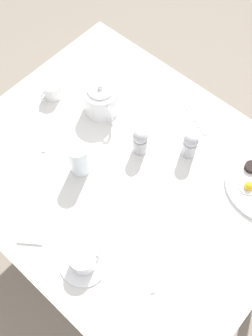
{
  "coord_description": "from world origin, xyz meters",
  "views": [
    {
      "loc": [
        0.47,
        0.42,
        1.9
      ],
      "look_at": [
        0.0,
        0.0,
        0.74
      ],
      "focal_mm": 42.0,
      "sensor_mm": 36.0,
      "label": 1
    }
  ],
  "objects_px": {
    "teapot_near": "(101,99)",
    "pepper_grinder": "(190,144)",
    "salt_grinder": "(140,141)",
    "teacup_with_saucer_left": "(83,261)",
    "spoon_for_tea": "(195,118)",
    "fork_by_plate": "(39,132)",
    "creamer_jug": "(52,90)",
    "knife_by_plate": "(148,259)",
    "napkin_folded": "(34,223)",
    "water_glass_tall": "(79,159)"
  },
  "relations": [
    {
      "from": "teacup_with_saucer_left",
      "to": "knife_by_plate",
      "type": "distance_m",
      "value": 0.2
    },
    {
      "from": "pepper_grinder",
      "to": "knife_by_plate",
      "type": "bearing_deg",
      "value": 20.32
    },
    {
      "from": "napkin_folded",
      "to": "water_glass_tall",
      "type": "bearing_deg",
      "value": -173.05
    },
    {
      "from": "pepper_grinder",
      "to": "fork_by_plate",
      "type": "relative_size",
      "value": 0.7
    },
    {
      "from": "teacup_with_saucer_left",
      "to": "creamer_jug",
      "type": "bearing_deg",
      "value": -124.96
    },
    {
      "from": "pepper_grinder",
      "to": "napkin_folded",
      "type": "height_order",
      "value": "pepper_grinder"
    },
    {
      "from": "salt_grinder",
      "to": "fork_by_plate",
      "type": "xyz_separation_m",
      "value": [
        0.19,
        -0.32,
        -0.06
      ]
    },
    {
      "from": "teacup_with_saucer_left",
      "to": "salt_grinder",
      "type": "distance_m",
      "value": 0.44
    },
    {
      "from": "fork_by_plate",
      "to": "water_glass_tall",
      "type": "bearing_deg",
      "value": 88.48
    },
    {
      "from": "teacup_with_saucer_left",
      "to": "creamer_jug",
      "type": "relative_size",
      "value": 1.59
    },
    {
      "from": "teapot_near",
      "to": "creamer_jug",
      "type": "height_order",
      "value": "teapot_near"
    },
    {
      "from": "water_glass_tall",
      "to": "spoon_for_tea",
      "type": "bearing_deg",
      "value": 159.3
    },
    {
      "from": "spoon_for_tea",
      "to": "fork_by_plate",
      "type": "bearing_deg",
      "value": -42.02
    },
    {
      "from": "teacup_with_saucer_left",
      "to": "water_glass_tall",
      "type": "distance_m",
      "value": 0.33
    },
    {
      "from": "creamer_jug",
      "to": "napkin_folded",
      "type": "height_order",
      "value": "creamer_jug"
    },
    {
      "from": "pepper_grinder",
      "to": "fork_by_plate",
      "type": "distance_m",
      "value": 0.54
    },
    {
      "from": "pepper_grinder",
      "to": "teapot_near",
      "type": "bearing_deg",
      "value": -80.26
    },
    {
      "from": "napkin_folded",
      "to": "creamer_jug",
      "type": "bearing_deg",
      "value": -139.92
    },
    {
      "from": "salt_grinder",
      "to": "napkin_folded",
      "type": "height_order",
      "value": "salt_grinder"
    },
    {
      "from": "teacup_with_saucer_left",
      "to": "water_glass_tall",
      "type": "bearing_deg",
      "value": -133.27
    },
    {
      "from": "teacup_with_saucer_left",
      "to": "teapot_near",
      "type": "bearing_deg",
      "value": -141.81
    },
    {
      "from": "fork_by_plate",
      "to": "creamer_jug",
      "type": "bearing_deg",
      "value": -150.66
    },
    {
      "from": "knife_by_plate",
      "to": "spoon_for_tea",
      "type": "height_order",
      "value": "same"
    },
    {
      "from": "teapot_near",
      "to": "creamer_jug",
      "type": "distance_m",
      "value": 0.2
    },
    {
      "from": "napkin_folded",
      "to": "teacup_with_saucer_left",
      "type": "bearing_deg",
      "value": 94.61
    },
    {
      "from": "salt_grinder",
      "to": "napkin_folded",
      "type": "distance_m",
      "value": 0.44
    },
    {
      "from": "knife_by_plate",
      "to": "teacup_with_saucer_left",
      "type": "bearing_deg",
      "value": -44.85
    },
    {
      "from": "water_glass_tall",
      "to": "salt_grinder",
      "type": "relative_size",
      "value": 1.2
    },
    {
      "from": "spoon_for_tea",
      "to": "water_glass_tall",
      "type": "bearing_deg",
      "value": -20.7
    },
    {
      "from": "water_glass_tall",
      "to": "teacup_with_saucer_left",
      "type": "bearing_deg",
      "value": 46.73
    },
    {
      "from": "teapot_near",
      "to": "napkin_folded",
      "type": "xyz_separation_m",
      "value": [
        0.47,
        0.15,
        -0.05
      ]
    },
    {
      "from": "teacup_with_saucer_left",
      "to": "napkin_folded",
      "type": "bearing_deg",
      "value": -85.39
    },
    {
      "from": "napkin_folded",
      "to": "fork_by_plate",
      "type": "relative_size",
      "value": 0.99
    },
    {
      "from": "pepper_grinder",
      "to": "knife_by_plate",
      "type": "distance_m",
      "value": 0.41
    },
    {
      "from": "salt_grinder",
      "to": "creamer_jug",
      "type": "bearing_deg",
      "value": -84.55
    },
    {
      "from": "salt_grinder",
      "to": "teapot_near",
      "type": "bearing_deg",
      "value": -100.55
    },
    {
      "from": "teapot_near",
      "to": "water_glass_tall",
      "type": "relative_size",
      "value": 1.56
    },
    {
      "from": "salt_grinder",
      "to": "fork_by_plate",
      "type": "relative_size",
      "value": 0.7
    },
    {
      "from": "salt_grinder",
      "to": "fork_by_plate",
      "type": "distance_m",
      "value": 0.37
    },
    {
      "from": "teacup_with_saucer_left",
      "to": "spoon_for_tea",
      "type": "xyz_separation_m",
      "value": [
        -0.65,
        -0.08,
        -0.03
      ]
    },
    {
      "from": "teacup_with_saucer_left",
      "to": "spoon_for_tea",
      "type": "bearing_deg",
      "value": -173.42
    },
    {
      "from": "teacup_with_saucer_left",
      "to": "fork_by_plate",
      "type": "height_order",
      "value": "teacup_with_saucer_left"
    },
    {
      "from": "salt_grinder",
      "to": "water_glass_tall",
      "type": "bearing_deg",
      "value": -27.26
    },
    {
      "from": "teapot_near",
      "to": "teacup_with_saucer_left",
      "type": "relative_size",
      "value": 1.42
    },
    {
      "from": "teacup_with_saucer_left",
      "to": "pepper_grinder",
      "type": "relative_size",
      "value": 1.31
    },
    {
      "from": "salt_grinder",
      "to": "knife_by_plate",
      "type": "height_order",
      "value": "salt_grinder"
    },
    {
      "from": "teapot_near",
      "to": "fork_by_plate",
      "type": "bearing_deg",
      "value": 90.48
    },
    {
      "from": "napkin_folded",
      "to": "spoon_for_tea",
      "type": "height_order",
      "value": "napkin_folded"
    },
    {
      "from": "water_glass_tall",
      "to": "salt_grinder",
      "type": "bearing_deg",
      "value": 152.74
    },
    {
      "from": "teapot_near",
      "to": "pepper_grinder",
      "type": "distance_m",
      "value": 0.36
    }
  ]
}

